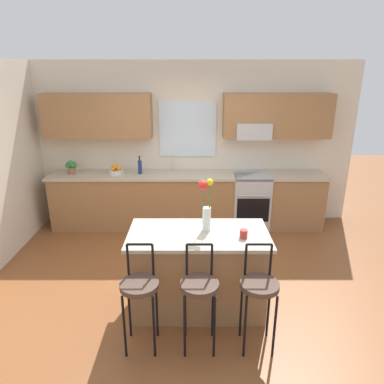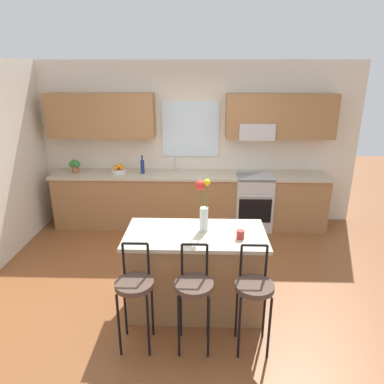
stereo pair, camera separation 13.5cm
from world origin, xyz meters
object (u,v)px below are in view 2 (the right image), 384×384
mug_ceramic (240,235)px  kitchen_island (195,271)px  bar_stool_near (135,288)px  potted_plant_small (75,165)px  fruit_bowl_oranges (119,170)px  oven_range (253,201)px  bar_stool_middle (194,289)px  bar_stool_far (254,290)px  bottle_olive_oil (142,166)px  flower_vase (203,205)px

mug_ceramic → kitchen_island: bearing=165.9°
kitchen_island → bar_stool_near: 0.83m
bar_stool_near → potted_plant_small: (-1.50, 2.83, 0.41)m
fruit_bowl_oranges → bar_stool_near: bearing=-74.7°
oven_range → bar_stool_middle: 2.95m
bar_stool_far → bottle_olive_oil: bottle_olive_oil is taller
flower_vase → mug_ceramic: flower_vase is taller
bar_stool_middle → flower_vase: 0.88m
bar_stool_middle → bottle_olive_oil: bearing=108.1°
oven_range → kitchen_island: (-0.92, -2.21, 0.00)m
bar_stool_middle → mug_ceramic: bearing=46.3°
oven_range → mug_ceramic: size_ratio=10.22×
bar_stool_far → bottle_olive_oil: size_ratio=3.44×
fruit_bowl_oranges → potted_plant_small: 0.73m
oven_range → bottle_olive_oil: size_ratio=3.04×
kitchen_island → bar_stool_middle: size_ratio=1.43×
bar_stool_middle → mug_ceramic: 0.74m
mug_ceramic → potted_plant_small: 3.44m
bar_stool_near → potted_plant_small: potted_plant_small is taller
flower_vase → bottle_olive_oil: size_ratio=1.91×
kitchen_island → bar_stool_far: bearing=-47.2°
bar_stool_near → bar_stool_far: bearing=0.0°
bar_stool_far → fruit_bowl_oranges: 3.41m
bar_stool_near → flower_vase: (0.63, 0.66, 0.58)m
bar_stool_middle → kitchen_island: bearing=90.0°
kitchen_island → bar_stool_far: size_ratio=1.43×
bar_stool_near → bottle_olive_oil: 2.88m
oven_range → mug_ceramic: (-0.46, -2.32, 0.51)m
bar_stool_far → potted_plant_small: 3.87m
bar_stool_near → mug_ceramic: bearing=25.4°
mug_ceramic → potted_plant_small: potted_plant_small is taller
bar_stool_near → kitchen_island: bearing=47.2°
oven_range → bar_stool_far: bar_stool_far is taller
bar_stool_near → bar_stool_far: (1.10, 0.00, 0.00)m
kitchen_island → bar_stool_near: (-0.55, -0.59, 0.17)m
kitchen_island → mug_ceramic: mug_ceramic is taller
oven_range → bar_stool_near: bar_stool_near is taller
bottle_olive_oil → potted_plant_small: size_ratio=1.34×
kitchen_island → potted_plant_small: 3.09m
kitchen_island → bar_stool_middle: bar_stool_middle is taller
mug_ceramic → fruit_bowl_oranges: size_ratio=0.37×
mug_ceramic → oven_range: bearing=78.8°
fruit_bowl_oranges → bottle_olive_oil: size_ratio=0.79×
bar_stool_near → fruit_bowl_oranges: 2.96m
bar_stool_middle → bar_stool_far: same height
bar_stool_far → bottle_olive_oil: 3.21m
oven_range → bar_stool_far: size_ratio=0.88×
bar_stool_middle → flower_vase: bearing=83.5°
bar_stool_far → mug_ceramic: 0.59m
bar_stool_middle → potted_plant_small: size_ratio=4.61×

